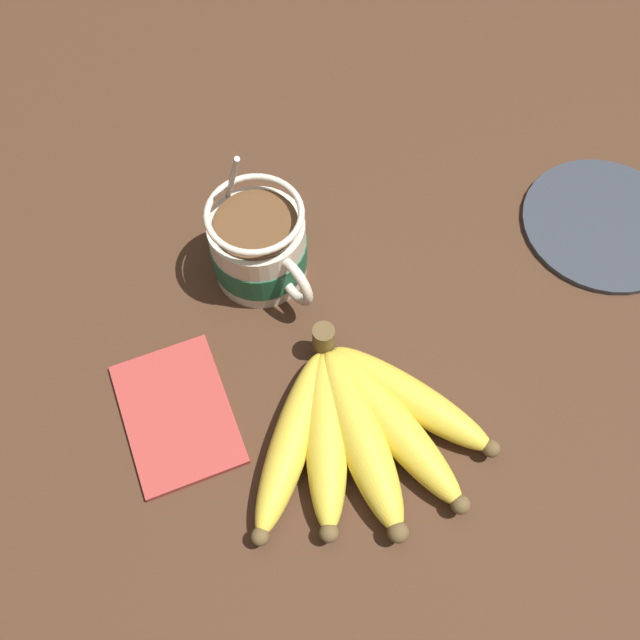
% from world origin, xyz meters
% --- Properties ---
extents(table, '(1.34, 1.34, 0.04)m').
position_xyz_m(table, '(0.00, 0.00, 0.02)').
color(table, '#422819').
rests_on(table, ground).
extents(coffee_mug, '(0.14, 0.09, 0.15)m').
position_xyz_m(coffee_mug, '(-0.09, 0.02, 0.08)').
color(coffee_mug, beige).
rests_on(coffee_mug, table).
extents(banana_bunch, '(0.20, 0.22, 0.04)m').
position_xyz_m(banana_bunch, '(0.09, -0.02, 0.06)').
color(banana_bunch, brown).
rests_on(banana_bunch, table).
extents(napkin, '(0.15, 0.12, 0.01)m').
position_xyz_m(napkin, '(-0.02, -0.13, 0.04)').
color(napkin, '#A33833').
rests_on(napkin, table).
extents(small_plate, '(0.16, 0.16, 0.01)m').
position_xyz_m(small_plate, '(0.08, 0.32, 0.04)').
color(small_plate, '#333842').
rests_on(small_plate, table).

